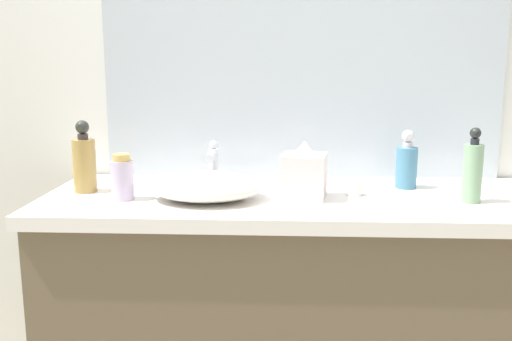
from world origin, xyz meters
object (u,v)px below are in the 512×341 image
object	(u,v)px
soap_dispenser	(407,164)
perfume_bottle	(84,162)
sink_basin	(207,186)
lotion_bottle	(473,170)
spray_can	(122,178)
tissue_box	(304,174)
candle_jar	(355,190)

from	to	relation	value
soap_dispenser	perfume_bottle	bearing A→B (deg)	-174.24
sink_basin	perfume_bottle	bearing A→B (deg)	168.68
sink_basin	lotion_bottle	bearing A→B (deg)	0.08
sink_basin	spray_can	world-z (taller)	spray_can
soap_dispenser	perfume_bottle	xyz separation A→B (m)	(-1.03, -0.10, 0.02)
sink_basin	tissue_box	world-z (taller)	tissue_box
spray_can	tissue_box	bearing A→B (deg)	5.01
lotion_bottle	sink_basin	bearing A→B (deg)	-179.92
spray_can	candle_jar	xyz separation A→B (m)	(0.70, 0.09, -0.05)
spray_can	tissue_box	distance (m)	0.55
lotion_bottle	candle_jar	xyz separation A→B (m)	(-0.33, 0.07, -0.08)
tissue_box	candle_jar	xyz separation A→B (m)	(0.16, 0.04, -0.06)
spray_can	candle_jar	distance (m)	0.71
sink_basin	lotion_bottle	size ratio (longest dim) A/B	1.55
sink_basin	soap_dispenser	size ratio (longest dim) A/B	1.79
spray_can	candle_jar	bearing A→B (deg)	6.97
lotion_bottle	perfume_bottle	distance (m)	1.19
spray_can	lotion_bottle	bearing A→B (deg)	0.92
lotion_bottle	perfume_bottle	world-z (taller)	perfume_bottle
lotion_bottle	spray_can	world-z (taller)	lotion_bottle
lotion_bottle	tissue_box	distance (m)	0.49
soap_dispenser	tissue_box	xyz separation A→B (m)	(-0.34, -0.15, -0.00)
tissue_box	sink_basin	bearing A→B (deg)	-173.75
tissue_box	lotion_bottle	bearing A→B (deg)	-3.62
lotion_bottle	candle_jar	bearing A→B (deg)	168.23
soap_dispenser	lotion_bottle	xyz separation A→B (m)	(0.15, -0.18, 0.02)
spray_can	candle_jar	world-z (taller)	spray_can
lotion_bottle	perfume_bottle	size ratio (longest dim) A/B	0.97
soap_dispenser	tissue_box	distance (m)	0.37
sink_basin	candle_jar	size ratio (longest dim) A/B	7.21
sink_basin	spray_can	bearing A→B (deg)	-176.43
sink_basin	candle_jar	world-z (taller)	sink_basin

